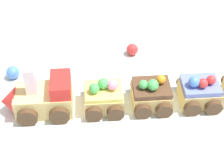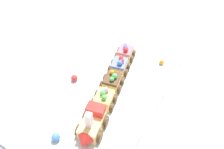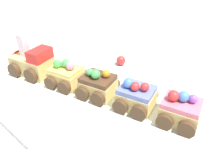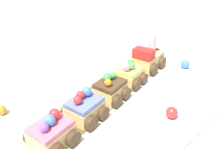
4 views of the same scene
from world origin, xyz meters
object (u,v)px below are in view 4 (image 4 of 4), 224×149
object	(u,v)px
cake_train_locomotive	(149,59)
cake_car_blueberry	(85,109)
gumball_red	(172,113)
gumball_orange	(2,110)
cake_car_lemon	(129,75)
cake_car_chocolate	(110,90)
cake_car_strawberry	(52,134)
gumball_blue	(185,64)

from	to	relation	value
cake_train_locomotive	cake_car_blueberry	xyz separation A→B (m)	(-0.29, -0.06, -0.01)
gumball_red	gumball_orange	distance (m)	0.37
cake_car_lemon	cake_car_chocolate	bearing A→B (deg)	179.84
cake_car_strawberry	gumball_blue	xyz separation A→B (m)	(0.46, 0.01, -0.01)
cake_car_lemon	gumball_blue	size ratio (longest dim) A/B	3.40
cake_car_blueberry	gumball_orange	xyz separation A→B (m)	(-0.13, 0.13, -0.01)
cake_train_locomotive	gumball_red	size ratio (longest dim) A/B	5.35
cake_car_chocolate	cake_car_blueberry	bearing A→B (deg)	179.89
gumball_orange	gumball_blue	distance (m)	0.52
cake_car_blueberry	gumball_orange	bearing A→B (deg)	121.17
cake_car_chocolate	cake_car_strawberry	size ratio (longest dim) A/B	1.00
cake_car_chocolate	gumball_red	distance (m)	0.15
gumball_blue	cake_car_blueberry	bearing A→B (deg)	177.87
cake_car_strawberry	gumball_red	bearing A→B (deg)	-37.12
gumball_red	cake_car_chocolate	bearing A→B (deg)	109.10
cake_car_strawberry	gumball_red	xyz separation A→B (m)	(0.23, -0.10, -0.01)
cake_car_strawberry	gumball_red	world-z (taller)	cake_car_strawberry
cake_car_strawberry	gumball_orange	bearing A→B (deg)	92.15
gumball_red	gumball_blue	size ratio (longest dim) A/B	0.96
cake_car_lemon	cake_car_blueberry	distance (m)	0.18
cake_car_strawberry	gumball_orange	size ratio (longest dim) A/B	4.44
cake_train_locomotive	gumball_orange	distance (m)	0.42
cake_car_lemon	cake_car_blueberry	xyz separation A→B (m)	(-0.18, -0.04, 0.00)
cake_car_chocolate	gumball_red	bearing A→B (deg)	-83.36
cake_car_blueberry	gumball_red	size ratio (longest dim) A/B	3.56
cake_train_locomotive	cake_car_strawberry	xyz separation A→B (m)	(-0.38, -0.08, -0.01)
cake_car_lemon	cake_car_strawberry	size ratio (longest dim) A/B	1.00
cake_car_lemon	gumball_orange	xyz separation A→B (m)	(-0.30, 0.09, -0.01)
cake_car_blueberry	gumball_blue	world-z (taller)	cake_car_blueberry
cake_car_lemon	gumball_red	bearing A→B (deg)	-115.40
cake_car_blueberry	cake_car_strawberry	world-z (taller)	same
gumball_red	gumball_orange	xyz separation A→B (m)	(-0.27, 0.26, -0.00)
gumball_red	gumball_orange	world-z (taller)	gumball_red
cake_car_lemon	gumball_blue	bearing A→B (deg)	-27.44
cake_train_locomotive	cake_car_blueberry	size ratio (longest dim) A/B	1.50
gumball_orange	gumball_red	bearing A→B (deg)	-44.03
cake_train_locomotive	cake_car_chocolate	xyz separation A→B (m)	(-0.20, -0.04, -0.01)
cake_train_locomotive	gumball_red	bearing A→B (deg)	-141.44
cake_car_lemon	gumball_orange	distance (m)	0.32
cake_car_lemon	gumball_red	distance (m)	0.17
gumball_red	gumball_orange	bearing A→B (deg)	135.97
cake_car_blueberry	cake_car_chocolate	bearing A→B (deg)	-0.11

